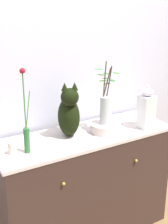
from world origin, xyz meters
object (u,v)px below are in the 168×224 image
Objects in this scene: vase_glass_clear at (106,107)px; cat_sitting at (69,113)px; bowl_porcelain at (105,128)px; vase_slim_green at (26,129)px; sideboard at (84,185)px; candle_pillar at (12,148)px; jar_lidded_porcelain at (146,109)px.

cat_sitting is at bearing 164.60° from vase_glass_clear.
vase_slim_green is at bearing -177.92° from bowl_porcelain.
cat_sitting is (-0.11, 0.04, 0.62)m from sideboard.
candle_pillar is (-0.74, 0.01, 0.01)m from bowl_porcelain.
bowl_porcelain is 0.74m from candle_pillar.
cat_sitting is 0.29m from vase_glass_clear.
bowl_porcelain is at bearing -0.54° from candle_pillar.
sideboard is 0.63m from cat_sitting.
jar_lidded_porcelain is (0.32, -0.10, 0.12)m from bowl_porcelain.
vase_slim_green is at bearing -177.69° from vase_glass_clear.
vase_slim_green reaches higher than jar_lidded_porcelain.
sideboard is at bearing -20.63° from cat_sitting.
sideboard is 3.34× the size of cat_sitting.
jar_lidded_porcelain reaches higher than candle_pillar.
sideboard is 0.75m from candle_pillar.
sideboard is 0.51m from bowl_porcelain.
cat_sitting is 1.21× the size of jar_lidded_porcelain.
cat_sitting is 4.54× the size of candle_pillar.
vase_glass_clear reaches higher than sideboard.
cat_sitting is at bearing 15.39° from vase_slim_green.
sideboard is at bearing 3.20° from candle_pillar.
candle_pillar reaches higher than bowl_porcelain.
jar_lidded_porcelain is 1.07m from candle_pillar.
bowl_porcelain is 0.49× the size of vase_glass_clear.
vase_glass_clear reaches higher than jar_lidded_porcelain.
candle_pillar is at bearing 174.51° from jar_lidded_porcelain.
vase_glass_clear is (0.28, -0.08, 0.02)m from cat_sitting.
bowl_porcelain is (0.17, -0.04, 0.48)m from sideboard.
vase_slim_green is 0.97m from jar_lidded_porcelain.
jar_lidded_porcelain is at bearing -5.49° from candle_pillar.
sideboard is 2.98× the size of vase_glass_clear.
sideboard is at bearing 164.77° from jar_lidded_porcelain.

